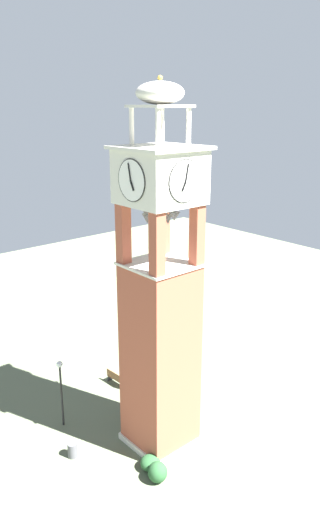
{
  "coord_description": "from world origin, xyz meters",
  "views": [
    {
      "loc": [
        14.88,
        17.15,
        17.79
      ],
      "look_at": [
        0.0,
        0.0,
        10.74
      ],
      "focal_mm": 34.03,
      "sensor_mm": 36.0,
      "label": 1
    }
  ],
  "objects_px": {
    "clock_tower": "(160,310)",
    "trash_bin": "(73,450)",
    "park_bench": "(116,378)",
    "lamp_post": "(61,382)"
  },
  "relations": [
    {
      "from": "clock_tower",
      "to": "trash_bin",
      "type": "bearing_deg",
      "value": -25.27
    },
    {
      "from": "clock_tower",
      "to": "trash_bin",
      "type": "relative_size",
      "value": 23.86
    },
    {
      "from": "park_bench",
      "to": "lamp_post",
      "type": "bearing_deg",
      "value": 16.36
    },
    {
      "from": "trash_bin",
      "to": "clock_tower",
      "type": "bearing_deg",
      "value": 154.73
    },
    {
      "from": "trash_bin",
      "to": "lamp_post",
      "type": "bearing_deg",
      "value": -110.46
    },
    {
      "from": "park_bench",
      "to": "lamp_post",
      "type": "xyz_separation_m",
      "value": [
        4.83,
        1.42,
        2.36
      ]
    },
    {
      "from": "park_bench",
      "to": "lamp_post",
      "type": "relative_size",
      "value": 0.39
    },
    {
      "from": "park_bench",
      "to": "lamp_post",
      "type": "height_order",
      "value": "lamp_post"
    },
    {
      "from": "park_bench",
      "to": "trash_bin",
      "type": "xyz_separation_m",
      "value": [
        5.83,
        4.11,
        -0.08
      ]
    },
    {
      "from": "park_bench",
      "to": "trash_bin",
      "type": "height_order",
      "value": "park_bench"
    }
  ]
}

